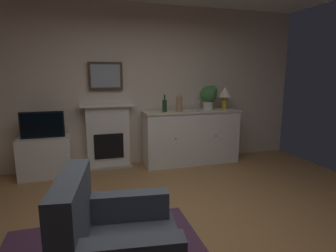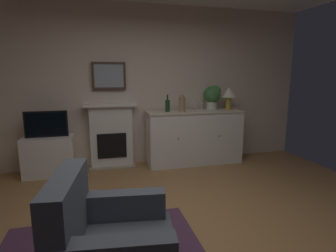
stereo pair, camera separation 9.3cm
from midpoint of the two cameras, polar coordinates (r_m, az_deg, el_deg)
ground_plane at (r=2.88m, az=2.28°, el=-23.45°), size 6.05×5.00×0.10m
wall_rear at (r=4.79m, az=-7.19°, el=8.22°), size 6.05×0.06×2.73m
fireplace_unit at (r=4.71m, az=-12.96°, el=-2.03°), size 0.87×0.30×1.10m
framed_picture at (r=4.65m, az=-13.52°, el=10.14°), size 0.55×0.04×0.45m
sideboard_cabinet at (r=4.85m, az=4.35°, el=-2.30°), size 1.70×0.49×0.95m
table_lamp at (r=5.00m, az=11.32°, el=6.64°), size 0.26×0.26×0.40m
wine_bottle at (r=4.58m, az=-1.30°, el=4.32°), size 0.08×0.08×0.29m
wine_glass_left at (r=4.75m, az=3.39°, el=4.72°), size 0.07×0.07×0.16m
wine_glass_center at (r=4.80m, az=4.60°, el=4.76°), size 0.07×0.07×0.16m
wine_glass_right at (r=4.84m, az=5.82°, el=4.79°), size 0.07×0.07×0.16m
vase_decorative at (r=4.62m, az=1.77°, el=4.78°), size 0.11×0.11×0.28m
tv_cabinet at (r=4.66m, az=-24.80°, el=-5.91°), size 0.75×0.42×0.62m
tv_set at (r=4.53m, az=-25.35°, el=0.23°), size 0.62×0.07×0.40m
potted_plant_small at (r=4.92m, az=8.05°, el=6.41°), size 0.30×0.30×0.43m
armchair at (r=2.11m, az=-12.52°, el=-23.73°), size 0.90×0.87×0.92m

